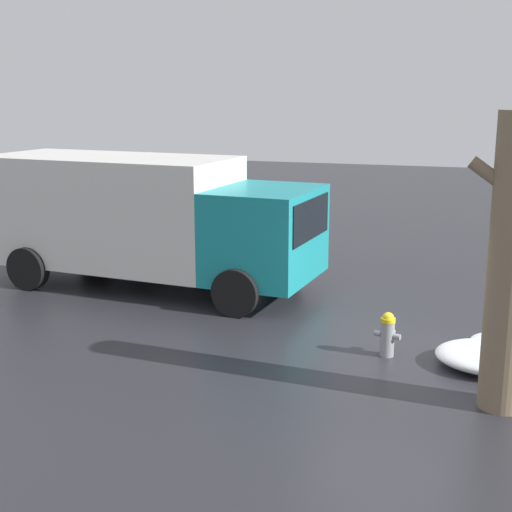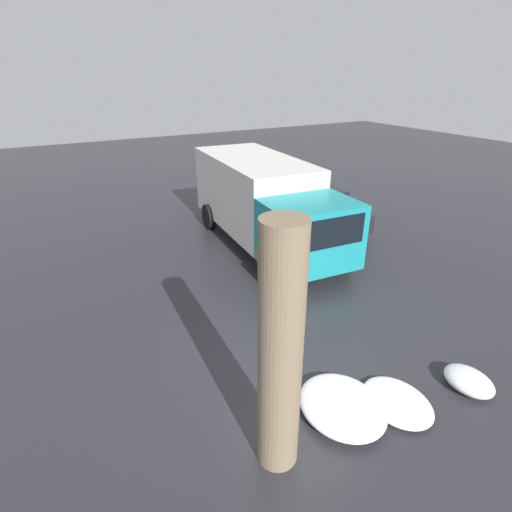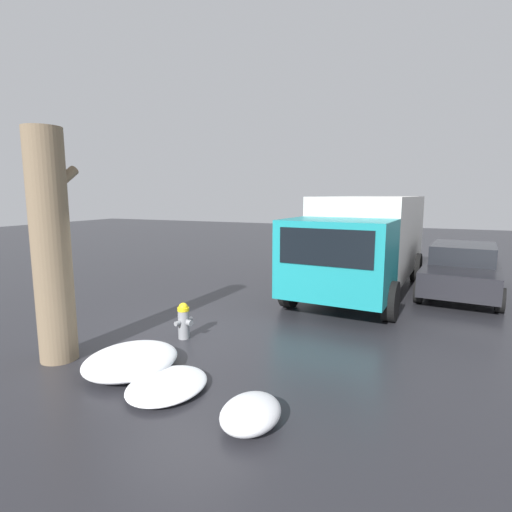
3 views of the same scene
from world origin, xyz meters
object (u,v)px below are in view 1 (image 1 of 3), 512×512
Objects in this scene: parked_car at (170,229)px; fire_hydrant at (388,334)px; tree_trunk at (512,264)px; delivery_truck at (143,216)px.

fire_hydrant is at bearing 55.47° from parked_car.
tree_trunk is 0.84× the size of parked_car.
tree_trunk reaches higher than fire_hydrant.
tree_trunk is at bearing -116.49° from fire_hydrant.
tree_trunk is 8.20m from delivery_truck.
tree_trunk reaches higher than parked_car.
delivery_truck reaches higher than fire_hydrant.
parked_car is at bearing -162.52° from delivery_truck.
delivery_truck is 2.76m from parked_car.
fire_hydrant is at bearing -39.53° from tree_trunk.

